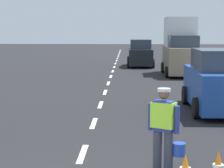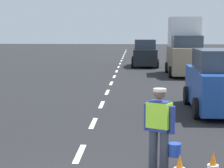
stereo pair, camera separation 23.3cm
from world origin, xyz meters
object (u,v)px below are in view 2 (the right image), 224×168
Objects in this scene: car_outgoing_far at (145,54)px; car_parked_curbside at (217,83)px; road_worker at (160,125)px; delivery_truck at (185,49)px.

car_parked_curbside is (2.12, -16.61, 0.05)m from car_outgoing_far.
delivery_truck is at bearing 81.71° from road_worker.
road_worker is 0.36× the size of delivery_truck.
car_outgoing_far is (-2.33, 5.42, -0.66)m from delivery_truck.
delivery_truck is 1.13× the size of car_parked_curbside.
delivery_truck reaches higher than road_worker.
car_outgoing_far is 16.74m from car_parked_curbside.
delivery_truck reaches higher than car_outgoing_far.
car_parked_curbside is (2.31, 6.04, 0.06)m from road_worker.
road_worker is 0.42× the size of car_outgoing_far.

